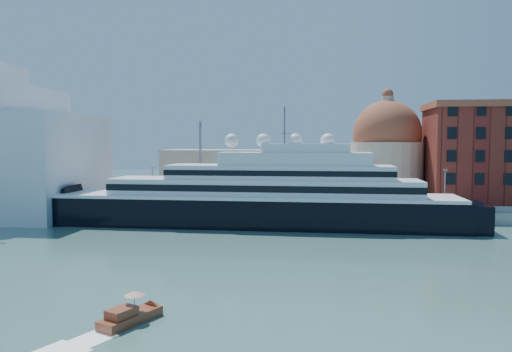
# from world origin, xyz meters

# --- Properties ---
(ground) EXTENTS (400.00, 400.00, 0.00)m
(ground) POSITION_xyz_m (0.00, 0.00, 0.00)
(ground) COLOR #386160
(ground) RESTS_ON ground
(quay) EXTENTS (180.00, 10.00, 2.50)m
(quay) POSITION_xyz_m (0.00, 34.00, 1.25)
(quay) COLOR gray
(quay) RESTS_ON ground
(land) EXTENTS (260.00, 72.00, 2.00)m
(land) POSITION_xyz_m (0.00, 75.00, 1.00)
(land) COLOR slate
(land) RESTS_ON ground
(quay_fence) EXTENTS (180.00, 0.10, 1.20)m
(quay_fence) POSITION_xyz_m (0.00, 29.50, 3.10)
(quay_fence) COLOR slate
(quay_fence) RESTS_ON quay
(superyacht) EXTENTS (88.92, 12.33, 26.58)m
(superyacht) POSITION_xyz_m (-9.70, 23.00, 4.59)
(superyacht) COLOR black
(superyacht) RESTS_ON ground
(water_taxi) EXTENTS (4.46, 6.51, 2.95)m
(water_taxi) POSITION_xyz_m (-10.99, -29.65, 0.71)
(water_taxi) COLOR maroon
(water_taxi) RESTS_ON ground
(church) EXTENTS (66.00, 18.00, 25.50)m
(church) POSITION_xyz_m (6.39, 57.72, 10.91)
(church) COLOR beige
(church) RESTS_ON land
(lamp_posts) EXTENTS (120.80, 2.40, 18.00)m
(lamp_posts) POSITION_xyz_m (-12.67, 32.27, 9.84)
(lamp_posts) COLOR slate
(lamp_posts) RESTS_ON quay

